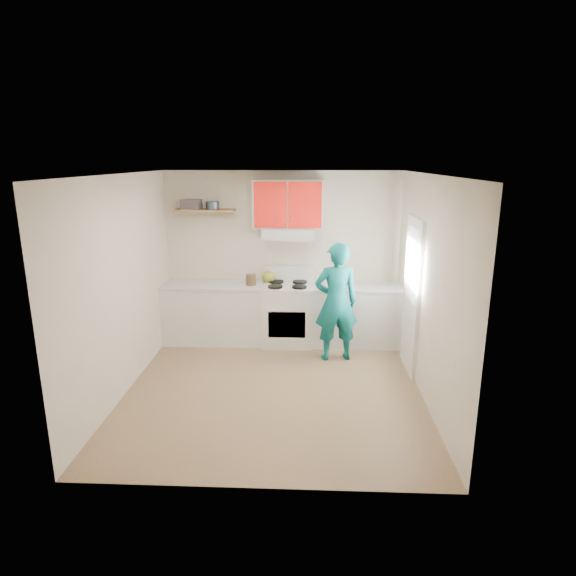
{
  "coord_description": "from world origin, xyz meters",
  "views": [
    {
      "loc": [
        0.42,
        -5.51,
        2.77
      ],
      "look_at": [
        0.15,
        0.55,
        1.15
      ],
      "focal_mm": 30.32,
      "sensor_mm": 36.0,
      "label": 1
    }
  ],
  "objects_px": {
    "tin": "(212,205)",
    "kettle": "(268,277)",
    "stove": "(288,314)",
    "crock": "(251,281)",
    "person": "(336,302)"
  },
  "relations": [
    {
      "from": "crock",
      "to": "kettle",
      "type": "bearing_deg",
      "value": 37.22
    },
    {
      "from": "tin",
      "to": "kettle",
      "type": "relative_size",
      "value": 0.95
    },
    {
      "from": "stove",
      "to": "person",
      "type": "distance_m",
      "value": 1.0
    },
    {
      "from": "tin",
      "to": "kettle",
      "type": "distance_m",
      "value": 1.36
    },
    {
      "from": "tin",
      "to": "kettle",
      "type": "height_order",
      "value": "tin"
    },
    {
      "from": "crock",
      "to": "person",
      "type": "relative_size",
      "value": 0.11
    },
    {
      "from": "stove",
      "to": "kettle",
      "type": "distance_m",
      "value": 0.65
    },
    {
      "from": "stove",
      "to": "crock",
      "type": "height_order",
      "value": "crock"
    },
    {
      "from": "person",
      "to": "tin",
      "type": "bearing_deg",
      "value": -32.0
    },
    {
      "from": "kettle",
      "to": "stove",
      "type": "bearing_deg",
      "value": -46.56
    },
    {
      "from": "stove",
      "to": "tin",
      "type": "xyz_separation_m",
      "value": [
        -1.13,
        0.14,
        1.64
      ]
    },
    {
      "from": "kettle",
      "to": "person",
      "type": "height_order",
      "value": "person"
    },
    {
      "from": "tin",
      "to": "person",
      "type": "bearing_deg",
      "value": -21.78
    },
    {
      "from": "stove",
      "to": "person",
      "type": "height_order",
      "value": "person"
    },
    {
      "from": "stove",
      "to": "tin",
      "type": "height_order",
      "value": "tin"
    }
  ]
}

